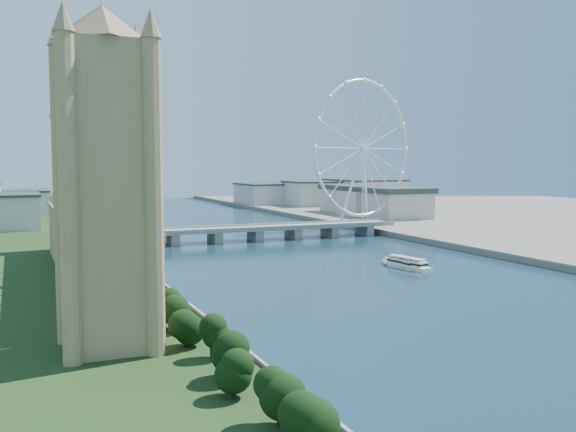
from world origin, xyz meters
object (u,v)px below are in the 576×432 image
victoria_tower (106,168)px  tour_boat_far (402,267)px  tour_boat_near (410,269)px  london_eye (363,149)px

victoria_tower → tour_boat_far: victoria_tower is taller
victoria_tower → tour_boat_far: 202.57m
tour_boat_near → tour_boat_far: 5.79m
london_eye → tour_boat_near: 231.48m
victoria_tower → london_eye: 393.99m
london_eye → tour_boat_near: size_ratio=4.21×
tour_boat_near → tour_boat_far: size_ratio=1.06×
victoria_tower → tour_boat_far: bearing=31.7°
tour_boat_near → victoria_tower: bearing=-161.3°
victoria_tower → london_eye: bearing=49.6°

